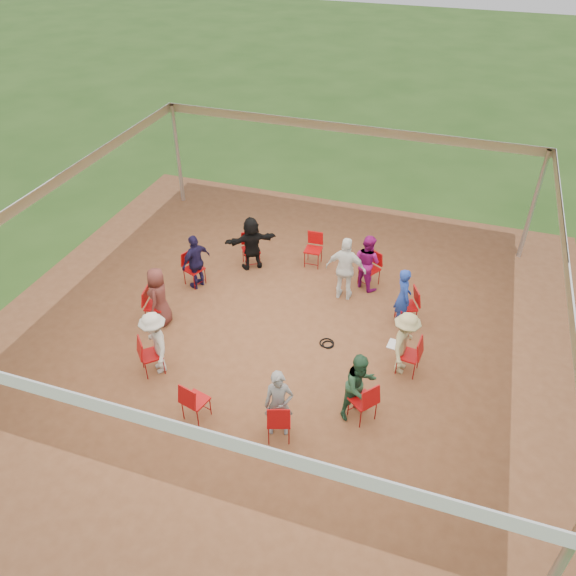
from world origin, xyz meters
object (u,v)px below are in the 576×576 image
(chair_2, at_px, (370,269))
(chair_9, at_px, (279,420))
(chair_3, at_px, (313,250))
(chair_5, at_px, (194,269))
(chair_7, at_px, (152,355))
(person_seated_3, at_px, (252,243))
(person_seated_0, at_px, (405,343))
(cable_coil, at_px, (327,344))
(chair_1, at_px, (407,306))
(chair_8, at_px, (196,400))
(chair_6, at_px, (155,306))
(person_seated_7, at_px, (279,404))
(person_seated_1, at_px, (403,297))
(laptop, at_px, (396,343))
(standing_person, at_px, (346,269))
(chair_10, at_px, (363,401))
(person_seated_8, at_px, (360,386))
(person_seated_4, at_px, (196,262))
(person_seated_5, at_px, (159,297))
(chair_0, at_px, (409,355))
(chair_4, at_px, (251,250))
(person_seated_6, at_px, (155,343))

(chair_2, bearing_deg, chair_9, 114.55)
(chair_3, distance_m, chair_5, 3.08)
(chair_7, distance_m, person_seated_3, 4.23)
(person_seated_0, bearing_deg, cable_coil, 87.05)
(chair_1, height_order, chair_8, same)
(chair_6, distance_m, person_seated_7, 4.23)
(person_seated_1, bearing_deg, laptop, 157.60)
(standing_person, bearing_deg, chair_10, 108.36)
(chair_9, distance_m, person_seated_1, 4.23)
(chair_1, xyz_separation_m, person_seated_7, (-1.67, -3.87, 0.27))
(person_seated_1, height_order, person_seated_8, same)
(person_seated_7, height_order, person_seated_8, same)
(chair_8, distance_m, person_seated_0, 4.23)
(person_seated_3, distance_m, person_seated_4, 1.54)
(person_seated_5, distance_m, laptop, 5.24)
(chair_7, distance_m, person_seated_1, 5.53)
(chair_1, xyz_separation_m, person_seated_8, (-0.41, -2.99, 0.27))
(chair_7, xyz_separation_m, person_seated_4, (-0.45, 2.99, 0.27))
(chair_7, distance_m, person_seated_0, 5.09)
(chair_0, bearing_deg, person_seated_0, 90.00)
(chair_0, height_order, person_seated_0, person_seated_0)
(chair_4, bearing_deg, standing_person, 132.27)
(person_seated_3, distance_m, person_seated_8, 5.41)
(chair_2, height_order, chair_4, same)
(chair_0, xyz_separation_m, laptop, (-0.28, 0.03, 0.22))
(chair_2, distance_m, chair_5, 4.31)
(chair_4, bearing_deg, person_seated_6, 50.16)
(person_seated_6, bearing_deg, chair_9, 30.81)
(chair_2, distance_m, laptop, 2.95)
(chair_5, bearing_deg, chair_7, 32.73)
(chair_7, xyz_separation_m, cable_coil, (3.16, 1.92, -0.43))
(chair_10, relative_size, person_seated_7, 0.63)
(person_seated_3, relative_size, cable_coil, 3.61)
(chair_4, relative_size, chair_5, 1.00)
(person_seated_1, height_order, laptop, person_seated_1)
(chair_7, height_order, person_seated_8, person_seated_8)
(standing_person, bearing_deg, person_seated_0, 129.48)
(person_seated_8, bearing_deg, chair_9, 167.82)
(chair_6, relative_size, chair_7, 1.00)
(chair_2, relative_size, person_seated_0, 0.63)
(chair_0, bearing_deg, chair_2, 32.73)
(chair_3, height_order, person_seated_5, person_seated_5)
(chair_1, distance_m, cable_coil, 2.01)
(person_seated_0, relative_size, person_seated_8, 1.00)
(person_seated_0, distance_m, cable_coil, 1.80)
(person_seated_0, height_order, laptop, person_seated_0)
(chair_5, bearing_deg, laptop, 97.75)
(chair_5, relative_size, person_seated_7, 0.63)
(chair_4, xyz_separation_m, person_seated_7, (2.51, -4.92, 0.27))
(chair_1, distance_m, chair_2, 1.61)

